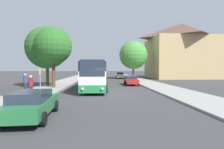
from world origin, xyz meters
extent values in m
plane|color=#38383A|center=(0.00, 0.00, 0.00)|extent=(300.00, 300.00, 0.00)
cube|color=gray|center=(-7.00, 0.00, 0.07)|extent=(4.00, 120.00, 0.15)
cube|color=gray|center=(7.00, 0.00, 0.07)|extent=(4.00, 120.00, 0.15)
cube|color=tan|center=(19.73, 27.00, 5.01)|extent=(15.79, 12.68, 10.03)
pyramid|color=brown|center=(19.73, 27.00, 11.93)|extent=(15.79, 12.68, 3.80)
cube|color=#238942|center=(-1.34, 4.79, 0.62)|extent=(2.58, 11.42, 0.70)
cube|color=silver|center=(-1.34, 4.79, 1.59)|extent=(2.58, 11.42, 1.22)
cube|color=#232D3D|center=(-1.34, 4.79, 2.67)|extent=(2.61, 11.19, 0.95)
cube|color=silver|center=(-1.34, 4.79, 3.21)|extent=(2.53, 11.19, 0.12)
cube|color=#232D3D|center=(-1.41, -0.93, 2.52)|extent=(2.20, 0.09, 1.45)
sphere|color=#F4EAC1|center=(-2.26, -0.94, 0.66)|extent=(0.24, 0.24, 0.24)
sphere|color=#F4EAC1|center=(-0.55, -0.96, 0.66)|extent=(0.24, 0.24, 0.24)
cylinder|color=black|center=(-2.60, 1.39, 0.50)|extent=(0.31, 1.00, 1.00)
cylinder|color=black|center=(-0.16, 1.36, 0.50)|extent=(0.31, 1.00, 1.00)
cylinder|color=black|center=(-2.52, 8.22, 0.50)|extent=(0.31, 1.00, 1.00)
cylinder|color=black|center=(-0.07, 8.20, 0.50)|extent=(0.31, 1.00, 1.00)
cube|color=#2D2D2D|center=(-1.12, 20.12, 0.62)|extent=(2.59, 11.41, 0.70)
cube|color=yellow|center=(-1.12, 20.12, 1.59)|extent=(2.59, 11.41, 1.23)
cube|color=#232D3D|center=(-1.12, 20.12, 2.68)|extent=(2.62, 11.18, 0.95)
cube|color=yellow|center=(-1.12, 20.12, 3.22)|extent=(2.54, 11.18, 0.12)
cube|color=#232D3D|center=(-1.12, 14.38, 2.53)|extent=(2.33, 0.06, 1.45)
sphere|color=#F4EAC1|center=(-2.03, 14.36, 0.66)|extent=(0.24, 0.24, 0.24)
sphere|color=#F4EAC1|center=(-0.21, 14.36, 0.66)|extent=(0.24, 0.24, 0.24)
cylinder|color=black|center=(-2.42, 16.69, 0.50)|extent=(0.30, 1.00, 1.00)
cylinder|color=black|center=(0.18, 16.69, 0.50)|extent=(0.30, 1.00, 1.00)
cylinder|color=black|center=(-2.42, 23.54, 0.50)|extent=(0.30, 1.00, 1.00)
cylinder|color=black|center=(0.18, 23.54, 0.50)|extent=(0.30, 1.00, 1.00)
cube|color=silver|center=(-1.03, 34.92, 0.62)|extent=(2.60, 10.40, 0.70)
cube|color=#23844C|center=(-1.03, 34.92, 1.57)|extent=(2.60, 10.40, 1.19)
cube|color=#232D3D|center=(-1.03, 34.92, 2.64)|extent=(2.62, 10.19, 0.95)
cube|color=#23844C|center=(-1.03, 34.92, 3.18)|extent=(2.54, 10.19, 0.12)
cube|color=#232D3D|center=(-1.05, 29.69, 2.49)|extent=(2.30, 0.07, 1.45)
sphere|color=#F4EAC1|center=(-1.94, 29.68, 0.66)|extent=(0.24, 0.24, 0.24)
sphere|color=#F4EAC1|center=(-0.16, 29.67, 0.66)|extent=(0.24, 0.24, 0.24)
cylinder|color=black|center=(-2.32, 31.81, 0.50)|extent=(0.30, 1.00, 1.00)
cylinder|color=black|center=(0.23, 31.80, 0.50)|extent=(0.30, 1.00, 1.00)
cylinder|color=black|center=(-2.29, 38.04, 0.50)|extent=(0.30, 1.00, 1.00)
cylinder|color=black|center=(0.26, 38.03, 0.50)|extent=(0.30, 1.00, 1.00)
cube|color=#236B38|center=(-4.02, -7.46, 0.61)|extent=(1.96, 4.31, 0.60)
cube|color=#232D3D|center=(-4.01, -7.63, 1.13)|extent=(1.63, 2.28, 0.45)
cylinder|color=black|center=(-4.95, -6.20, 0.31)|extent=(0.24, 0.63, 0.62)
cylinder|color=black|center=(-3.24, -6.10, 0.31)|extent=(0.24, 0.63, 0.62)
cylinder|color=black|center=(-4.80, -8.82, 0.31)|extent=(0.24, 0.63, 0.62)
cylinder|color=black|center=(-3.09, -8.72, 0.31)|extent=(0.24, 0.63, 0.62)
cube|color=red|center=(3.80, 9.39, 0.60)|extent=(1.91, 4.41, 0.58)
cube|color=#232D3D|center=(3.81, 9.57, 1.11)|extent=(1.61, 2.32, 0.45)
cylinder|color=black|center=(4.61, 8.01, 0.31)|extent=(0.23, 0.63, 0.62)
cylinder|color=black|center=(2.88, 8.09, 0.31)|extent=(0.23, 0.63, 0.62)
cylinder|color=black|center=(4.72, 10.70, 0.31)|extent=(0.23, 0.63, 0.62)
cylinder|color=black|center=(3.00, 10.78, 0.31)|extent=(0.23, 0.63, 0.62)
cube|color=#B7B7BC|center=(3.99, 26.22, 0.67)|extent=(1.96, 4.56, 0.72)
cube|color=#232D3D|center=(4.00, 26.40, 1.28)|extent=(1.65, 2.40, 0.49)
cylinder|color=black|center=(4.79, 24.79, 0.31)|extent=(0.23, 0.63, 0.62)
cylinder|color=black|center=(3.05, 24.87, 0.31)|extent=(0.23, 0.63, 0.62)
cylinder|color=black|center=(4.93, 27.56, 0.31)|extent=(0.23, 0.63, 0.62)
cylinder|color=black|center=(3.19, 27.65, 0.31)|extent=(0.23, 0.63, 0.62)
cylinder|color=gray|center=(-6.68, 1.46, 1.33)|extent=(0.08, 0.08, 2.35)
cube|color=yellow|center=(-6.68, 1.46, 2.15)|extent=(0.03, 0.45, 0.60)
cylinder|color=#23232D|center=(-6.29, -1.82, 0.57)|extent=(0.30, 0.30, 0.84)
cylinder|color=maroon|center=(-6.29, -1.82, 1.33)|extent=(0.36, 0.36, 0.70)
sphere|color=tan|center=(-6.29, -1.82, 1.79)|extent=(0.23, 0.23, 0.23)
cylinder|color=#23232D|center=(-7.96, 1.11, 0.58)|extent=(0.30, 0.30, 0.86)
cylinder|color=navy|center=(-7.96, 1.11, 1.37)|extent=(0.36, 0.36, 0.72)
sphere|color=tan|center=(-7.96, 1.11, 1.85)|extent=(0.23, 0.23, 0.23)
cylinder|color=#513D23|center=(-7.94, 8.07, 1.65)|extent=(0.40, 0.40, 3.00)
sphere|color=#286023|center=(-7.94, 8.07, 5.27)|extent=(5.67, 5.67, 5.67)
cylinder|color=#513D23|center=(-6.41, 5.40, 1.84)|extent=(0.40, 0.40, 3.38)
sphere|color=#286023|center=(-6.41, 5.40, 5.21)|extent=(4.48, 4.48, 4.48)
cylinder|color=brown|center=(6.78, 23.75, 1.64)|extent=(0.40, 0.40, 2.99)
sphere|color=#428938|center=(6.78, 23.75, 5.56)|extent=(6.46, 6.46, 6.46)
camera|label=1|loc=(-0.63, -16.22, 2.46)|focal=28.00mm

